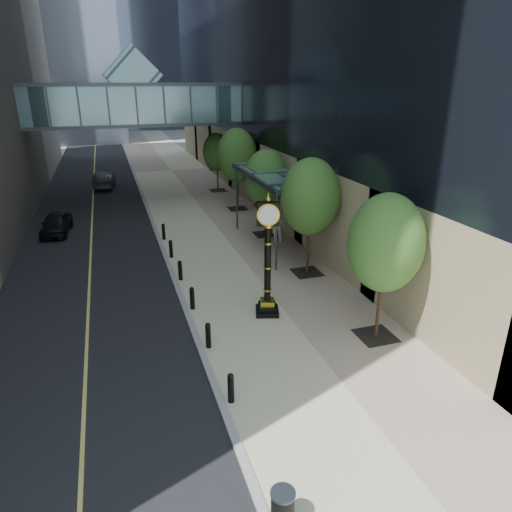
{
  "coord_description": "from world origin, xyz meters",
  "views": [
    {
      "loc": [
        -5.49,
        -10.11,
        9.29
      ],
      "look_at": [
        -0.19,
        6.29,
        2.6
      ],
      "focal_mm": 32.0,
      "sensor_mm": 36.0,
      "label": 1
    }
  ],
  "objects_px": {
    "street_clock": "(268,265)",
    "pedestrian": "(278,227)",
    "trash_bin": "(282,510)",
    "car_near": "(56,223)",
    "car_far": "(105,180)"
  },
  "relations": [
    {
      "from": "trash_bin",
      "to": "car_near",
      "type": "distance_m",
      "value": 24.65
    },
    {
      "from": "street_clock",
      "to": "car_far",
      "type": "relative_size",
      "value": 1.14
    },
    {
      "from": "street_clock",
      "to": "trash_bin",
      "type": "bearing_deg",
      "value": -90.63
    },
    {
      "from": "pedestrian",
      "to": "car_far",
      "type": "bearing_deg",
      "value": -49.43
    },
    {
      "from": "street_clock",
      "to": "pedestrian",
      "type": "relative_size",
      "value": 2.66
    },
    {
      "from": "street_clock",
      "to": "trash_bin",
      "type": "relative_size",
      "value": 5.6
    },
    {
      "from": "pedestrian",
      "to": "car_near",
      "type": "distance_m",
      "value": 14.23
    },
    {
      "from": "street_clock",
      "to": "trash_bin",
      "type": "distance_m",
      "value": 9.98
    },
    {
      "from": "street_clock",
      "to": "pedestrian",
      "type": "bearing_deg",
      "value": 83.55
    },
    {
      "from": "street_clock",
      "to": "trash_bin",
      "type": "height_order",
      "value": "street_clock"
    },
    {
      "from": "pedestrian",
      "to": "car_near",
      "type": "xyz_separation_m",
      "value": [
        -12.88,
        6.03,
        -0.32
      ]
    },
    {
      "from": "trash_bin",
      "to": "street_clock",
      "type": "bearing_deg",
      "value": 72.71
    },
    {
      "from": "trash_bin",
      "to": "car_far",
      "type": "bearing_deg",
      "value": 95.03
    },
    {
      "from": "street_clock",
      "to": "car_near",
      "type": "xyz_separation_m",
      "value": [
        -9.3,
        14.43,
        -1.56
      ]
    },
    {
      "from": "car_near",
      "to": "car_far",
      "type": "relative_size",
      "value": 0.89
    }
  ]
}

